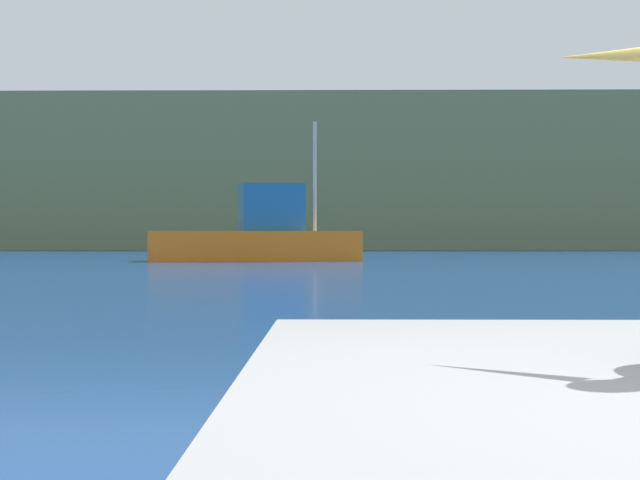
# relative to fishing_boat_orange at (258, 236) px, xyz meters

# --- Properties ---
(hillside_backdrop) EXTENTS (140.00, 14.81, 9.53)m
(hillside_backdrop) POSITION_rel_fishing_boat_orange_xyz_m (3.18, 33.62, 3.93)
(hillside_backdrop) COLOR #6B7A51
(hillside_backdrop) RESTS_ON ground
(fishing_boat_orange) EXTENTS (7.44, 3.82, 4.81)m
(fishing_boat_orange) POSITION_rel_fishing_boat_orange_xyz_m (0.00, 0.00, 0.00)
(fishing_boat_orange) COLOR orange
(fishing_boat_orange) RESTS_ON ground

